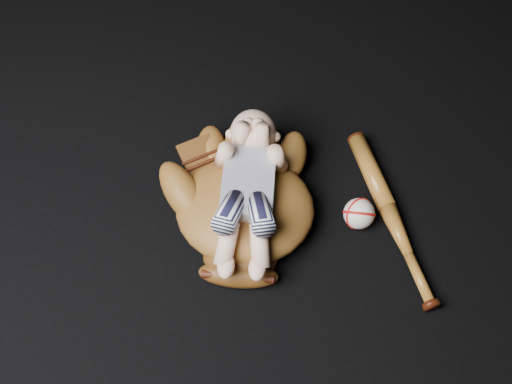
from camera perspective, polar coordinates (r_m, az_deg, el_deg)
baseball_glove at (r=1.34m, az=-1.00°, el=-1.13°), size 0.39×0.44×0.13m
newborn_baby at (r=1.28m, az=-0.78°, el=-0.01°), size 0.20×0.38×0.15m
baseball_bat at (r=1.40m, az=11.97°, el=-2.20°), size 0.16×0.43×0.04m
baseball at (r=1.38m, az=9.15°, el=-1.91°), size 0.08×0.08×0.07m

